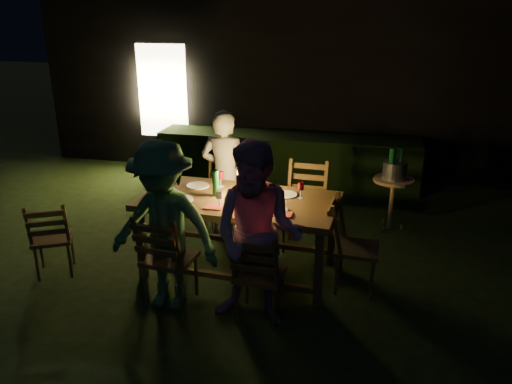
% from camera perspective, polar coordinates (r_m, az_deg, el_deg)
% --- Properties ---
extents(garden_envelope, '(40.00, 40.00, 3.20)m').
position_cam_1_polar(garden_envelope, '(10.23, 8.85, 13.66)').
color(garden_envelope, black).
rests_on(garden_envelope, ground).
extents(dining_table, '(2.11, 1.13, 0.86)m').
position_cam_1_polar(dining_table, '(5.23, -2.01, -1.57)').
color(dining_table, '#473217').
rests_on(dining_table, ground).
extents(chair_near_left, '(0.50, 0.53, 1.01)m').
position_cam_1_polar(chair_near_left, '(4.95, -9.85, -9.20)').
color(chair_near_left, '#473217').
rests_on(chair_near_left, ground).
extents(chair_near_right, '(0.44, 0.47, 0.95)m').
position_cam_1_polar(chair_near_right, '(4.67, 0.36, -11.09)').
color(chair_near_right, '#473217').
rests_on(chair_near_right, ground).
extents(chair_far_left, '(0.49, 0.52, 1.02)m').
position_cam_1_polar(chair_far_left, '(6.22, -3.66, -2.54)').
color(chair_far_left, '#473217').
rests_on(chair_far_left, ground).
extents(chair_far_right, '(0.49, 0.53, 1.07)m').
position_cam_1_polar(chair_far_right, '(5.96, 5.44, -3.48)').
color(chair_far_right, '#473217').
rests_on(chair_far_right, ground).
extents(chair_end, '(0.50, 0.46, 1.00)m').
position_cam_1_polar(chair_end, '(5.20, 11.14, -7.80)').
color(chair_end, '#473217').
rests_on(chair_end, ground).
extents(chair_spare, '(0.55, 0.57, 0.89)m').
position_cam_1_polar(chair_spare, '(5.81, -22.09, -6.23)').
color(chair_spare, '#473217').
rests_on(chair_spare, ground).
extents(person_house_side, '(0.61, 0.42, 1.61)m').
position_cam_1_polar(person_house_side, '(6.08, -3.58, 1.92)').
color(person_house_side, beige).
rests_on(person_house_side, ground).
extents(person_opp_right, '(0.86, 0.69, 1.70)m').
position_cam_1_polar(person_opp_right, '(4.35, 0.19, -5.07)').
color(person_opp_right, '#AF7896').
rests_on(person_opp_right, ground).
extents(person_opp_left, '(1.09, 0.67, 1.64)m').
position_cam_1_polar(person_opp_left, '(4.68, -10.47, -4.00)').
color(person_opp_left, '#3A7445').
rests_on(person_opp_left, ground).
extents(lantern, '(0.16, 0.16, 0.35)m').
position_cam_1_polar(lantern, '(5.17, -1.34, 1.06)').
color(lantern, white).
rests_on(lantern, dining_table).
extents(plate_far_left, '(0.25, 0.25, 0.01)m').
position_cam_1_polar(plate_far_left, '(5.57, -6.67, 0.73)').
color(plate_far_left, white).
rests_on(plate_far_left, dining_table).
extents(plate_near_left, '(0.25, 0.25, 0.01)m').
position_cam_1_polar(plate_near_left, '(5.20, -8.55, -0.83)').
color(plate_near_left, white).
rests_on(plate_near_left, dining_table).
extents(plate_far_right, '(0.25, 0.25, 0.01)m').
position_cam_1_polar(plate_far_right, '(5.28, 3.38, -0.31)').
color(plate_far_right, white).
rests_on(plate_far_right, dining_table).
extents(plate_near_right, '(0.25, 0.25, 0.01)m').
position_cam_1_polar(plate_near_right, '(4.88, 2.18, -2.05)').
color(plate_near_right, white).
rests_on(plate_near_right, dining_table).
extents(wineglass_a, '(0.06, 0.06, 0.18)m').
position_cam_1_polar(wineglass_a, '(5.51, -4.06, 1.47)').
color(wineglass_a, '#59070F').
rests_on(wineglass_a, dining_table).
extents(wineglass_b, '(0.06, 0.06, 0.18)m').
position_cam_1_polar(wineglass_b, '(5.33, -9.81, 0.54)').
color(wineglass_b, '#59070F').
rests_on(wineglass_b, dining_table).
extents(wineglass_c, '(0.06, 0.06, 0.18)m').
position_cam_1_polar(wineglass_c, '(4.83, 0.29, -1.23)').
color(wineglass_c, '#59070F').
rests_on(wineglass_c, dining_table).
extents(wineglass_d, '(0.06, 0.06, 0.18)m').
position_cam_1_polar(wineglass_d, '(5.18, 5.13, 0.19)').
color(wineglass_d, '#59070F').
rests_on(wineglass_d, dining_table).
extents(wineglass_e, '(0.06, 0.06, 0.18)m').
position_cam_1_polar(wineglass_e, '(4.93, -4.24, -0.82)').
color(wineglass_e, silver).
rests_on(wineglass_e, dining_table).
extents(bottle_table, '(0.07, 0.07, 0.28)m').
position_cam_1_polar(bottle_table, '(5.23, -4.63, 1.01)').
color(bottle_table, '#0F471E').
rests_on(bottle_table, dining_table).
extents(napkin_left, '(0.18, 0.14, 0.01)m').
position_cam_1_polar(napkin_left, '(4.96, -4.83, -1.73)').
color(napkin_left, red).
rests_on(napkin_left, dining_table).
extents(napkin_right, '(0.18, 0.14, 0.01)m').
position_cam_1_polar(napkin_right, '(4.79, 3.10, -2.54)').
color(napkin_right, red).
rests_on(napkin_right, dining_table).
extents(phone, '(0.14, 0.07, 0.01)m').
position_cam_1_polar(phone, '(5.16, -9.62, -1.09)').
color(phone, black).
rests_on(phone, dining_table).
extents(side_table, '(0.51, 0.51, 0.69)m').
position_cam_1_polar(side_table, '(6.58, 15.42, 0.82)').
color(side_table, '#8C6346').
rests_on(side_table, ground).
extents(ice_bucket, '(0.30, 0.30, 0.22)m').
position_cam_1_polar(ice_bucket, '(6.52, 15.57, 2.40)').
color(ice_bucket, '#A5A8AD').
rests_on(ice_bucket, side_table).
extents(bottle_bucket_a, '(0.07, 0.07, 0.32)m').
position_cam_1_polar(bottle_bucket_a, '(6.46, 15.18, 2.75)').
color(bottle_bucket_a, '#0F471E').
rests_on(bottle_bucket_a, side_table).
extents(bottle_bucket_b, '(0.07, 0.07, 0.32)m').
position_cam_1_polar(bottle_bucket_b, '(6.54, 16.04, 2.89)').
color(bottle_bucket_b, '#0F471E').
rests_on(bottle_bucket_b, side_table).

